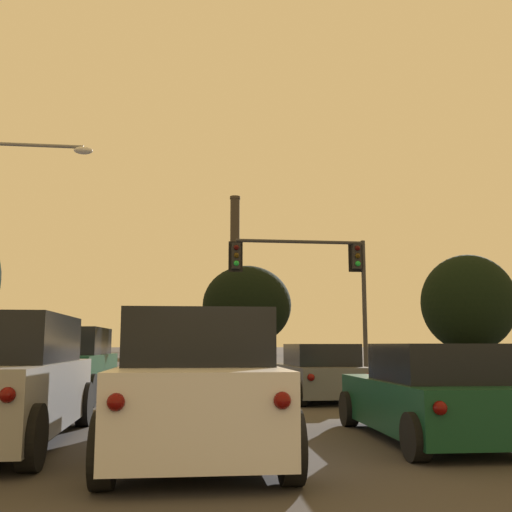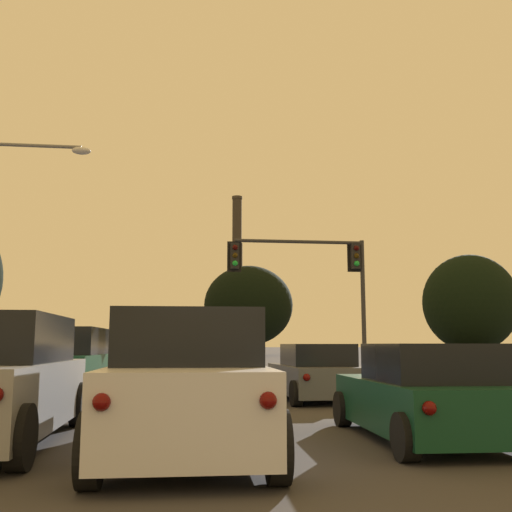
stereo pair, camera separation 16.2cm
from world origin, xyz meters
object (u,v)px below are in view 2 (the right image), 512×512
(sedan_center_lane_front, at_px, (206,374))
(traffic_light_overhead_right, at_px, (318,272))
(hatchback_right_lane_front, at_px, (315,374))
(hatchback_right_lane_second, at_px, (424,396))
(suv_left_lane_front, at_px, (65,365))
(smokestack, at_px, (237,288))
(suv_center_lane_second, at_px, (188,384))

(sedan_center_lane_front, distance_m, traffic_light_overhead_right, 10.17)
(hatchback_right_lane_front, distance_m, hatchback_right_lane_second, 6.69)
(suv_left_lane_front, xyz_separation_m, smokestack, (16.70, 138.09, 14.94))
(sedan_center_lane_front, xyz_separation_m, smokestack, (13.04, 138.75, 15.17))
(hatchback_right_lane_front, xyz_separation_m, sedan_center_lane_front, (-2.80, 0.19, 0.00))
(sedan_center_lane_front, relative_size, smokestack, 0.12)
(hatchback_right_lane_front, bearing_deg, smokestack, 83.80)
(smokestack, bearing_deg, traffic_light_overhead_right, -93.60)
(hatchback_right_lane_front, height_order, hatchback_right_lane_second, same)
(suv_center_lane_second, height_order, traffic_light_overhead_right, traffic_light_overhead_right)
(hatchback_right_lane_front, relative_size, traffic_light_overhead_right, 0.72)
(sedan_center_lane_front, bearing_deg, hatchback_right_lane_front, -5.48)
(suv_left_lane_front, relative_size, suv_center_lane_second, 1.00)
(suv_left_lane_front, relative_size, smokestack, 0.12)
(suv_left_lane_front, relative_size, traffic_light_overhead_right, 0.86)
(sedan_center_lane_front, distance_m, suv_left_lane_front, 3.73)
(hatchback_right_lane_front, height_order, suv_center_lane_second, suv_center_lane_second)
(sedan_center_lane_front, distance_m, suv_center_lane_second, 7.45)
(traffic_light_overhead_right, bearing_deg, sedan_center_lane_front, -120.59)
(suv_center_lane_second, bearing_deg, hatchback_right_lane_second, 9.77)
(hatchback_right_lane_front, relative_size, smokestack, 0.10)
(suv_left_lane_front, height_order, smokestack, smokestack)
(sedan_center_lane_front, xyz_separation_m, traffic_light_overhead_right, (4.82, 8.15, 3.71))
(hatchback_right_lane_second, bearing_deg, hatchback_right_lane_front, 93.14)
(hatchback_right_lane_second, xyz_separation_m, suv_center_lane_second, (-3.53, -0.55, 0.23))
(suv_left_lane_front, height_order, suv_center_lane_second, same)
(hatchback_right_lane_second, xyz_separation_m, traffic_light_overhead_right, (1.82, 15.04, 3.71))
(sedan_center_lane_front, xyz_separation_m, suv_center_lane_second, (-0.53, -7.43, 0.23))
(sedan_center_lane_front, bearing_deg, traffic_light_overhead_right, 57.88)
(suv_center_lane_second, relative_size, traffic_light_overhead_right, 0.85)
(smokestack, bearing_deg, sedan_center_lane_front, -95.37)
(suv_left_lane_front, distance_m, smokestack, 139.90)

